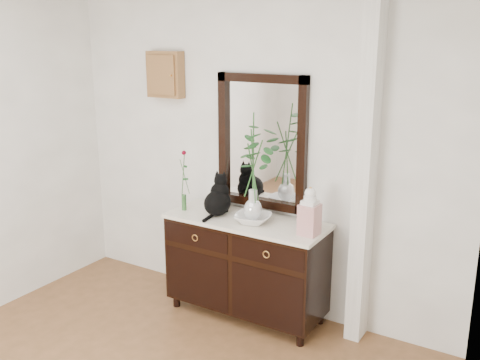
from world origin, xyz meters
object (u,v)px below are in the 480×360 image
Objects in this scene: sideboard at (246,262)px; ginger_jar at (310,211)px; cat at (217,195)px; lotus_bowl at (253,218)px.

ginger_jar is at bearing -5.17° from sideboard.
sideboard is at bearing 174.83° from ginger_jar.
ginger_jar is at bearing -9.75° from cat.
sideboard is at bearing -2.47° from cat.
lotus_bowl is at bearing 179.44° from ginger_jar.
cat reaches higher than sideboard.
lotus_bowl is at bearing -11.51° from cat.
sideboard is 4.63× the size of lotus_bowl.
cat is 0.37m from lotus_bowl.
ginger_jar is (0.83, -0.03, 0.02)m from cat.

